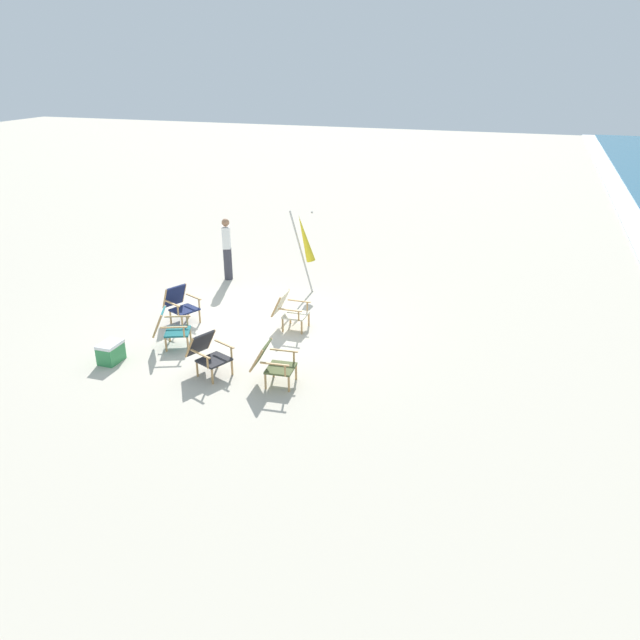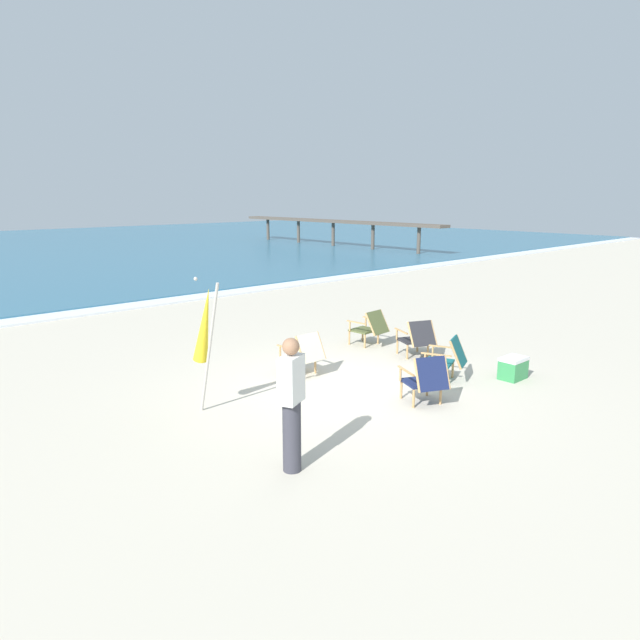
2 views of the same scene
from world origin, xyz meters
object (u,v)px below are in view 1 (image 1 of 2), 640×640
beach_chair_back_right (169,327)px  person_near_chairs (227,249)px  beach_chair_far_center (208,352)px  beach_chair_mid_center (272,362)px  umbrella_furled_yellow (305,239)px  beach_chair_front_left (289,310)px  cooler_box (111,352)px  beach_chair_front_right (180,303)px

beach_chair_back_right → person_near_chairs: bearing=-169.9°
beach_chair_far_center → beach_chair_mid_center: 1.27m
umbrella_furled_yellow → person_near_chairs: umbrella_furled_yellow is taller
beach_chair_front_left → cooler_box: beach_chair_front_left is taller
person_near_chairs → cooler_box: bearing=0.1°
beach_chair_mid_center → cooler_box: size_ratio=1.64×
beach_chair_mid_center → cooler_box: 3.30m
beach_chair_far_center → beach_chair_mid_center: beach_chair_mid_center is taller
beach_chair_far_center → beach_chair_mid_center: (-0.01, 1.27, 0.00)m
beach_chair_far_center → person_near_chairs: bearing=-157.7°
beach_chair_front_left → cooler_box: size_ratio=1.63×
beach_chair_mid_center → beach_chair_front_left: bearing=-165.9°
beach_chair_front_left → person_near_chairs: (-2.50, -2.68, 0.41)m
beach_chair_far_center → umbrella_furled_yellow: (-4.71, 0.22, 0.92)m
beach_chair_back_right → beach_chair_mid_center: 2.67m
umbrella_furled_yellow → person_near_chairs: 2.31m
beach_chair_front_left → umbrella_furled_yellow: size_ratio=0.39×
beach_chair_far_center → beach_chair_front_right: beach_chair_front_right is taller
beach_chair_mid_center → cooler_box: bearing=-86.6°
beach_chair_far_center → cooler_box: size_ratio=1.90×
beach_chair_mid_center → umbrella_furled_yellow: (-4.70, -1.05, 0.92)m
beach_chair_far_center → cooler_box: (0.19, -2.01, -0.22)m
beach_chair_back_right → beach_chair_mid_center: size_ratio=1.10×
beach_chair_far_center → person_near_chairs: (-4.93, -2.02, 0.42)m
beach_chair_back_right → beach_chair_far_center: 1.51m
umbrella_furled_yellow → cooler_box: 5.50m
beach_chair_front_left → person_near_chairs: person_near_chairs is taller
beach_chair_back_right → umbrella_furled_yellow: umbrella_furled_yellow is taller
beach_chair_back_right → cooler_box: beach_chair_back_right is taller
beach_chair_back_right → beach_chair_far_center: bearing=58.5°
beach_chair_front_right → person_near_chairs: (-2.93, -0.27, 0.41)m
beach_chair_back_right → cooler_box: size_ratio=1.79×
beach_chair_back_right → beach_chair_front_left: bearing=130.2°
person_near_chairs → cooler_box: 5.16m
cooler_box → beach_chair_mid_center: bearing=93.4°
beach_chair_far_center → umbrella_furled_yellow: bearing=177.3°
beach_chair_front_left → beach_chair_mid_center: size_ratio=1.00×
beach_chair_front_left → umbrella_furled_yellow: umbrella_furled_yellow is taller
beach_chair_front_left → beach_chair_mid_center: 2.50m
beach_chair_back_right → beach_chair_front_left: beach_chair_back_right is taller
beach_chair_front_left → beach_chair_mid_center: beach_chair_front_left is taller
beach_chair_mid_center → beach_chair_front_right: bearing=-123.5°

